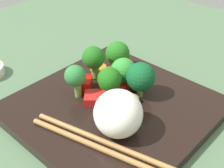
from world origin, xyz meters
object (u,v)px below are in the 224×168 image
Objects in this scene: broccoli_floret_5 at (94,59)px; carrot_slice_1 at (106,88)px; square_plate at (113,108)px; chopstick_pair at (100,144)px; rice_mound at (118,113)px.

carrot_slice_1 is at bearing 69.98° from broccoli_floret_5.
broccoli_floret_5 is at bearing -110.02° from carrot_slice_1.
chopstick_pair is (8.10, 4.65, 1.22)cm from square_plate.
square_plate is 7.24cm from rice_mound.
chopstick_pair is at bearing 38.78° from carrot_slice_1.
rice_mound is at bearing 57.58° from broccoli_floret_5.
broccoli_floret_5 is (-7.69, -12.11, 0.79)cm from rice_mound.
chopstick_pair is (11.67, 12.33, -3.56)cm from broccoli_floret_5.
rice_mound is 0.36× the size of chopstick_pair.
chopstick_pair is at bearing 46.58° from broccoli_floret_5.
chopstick_pair is (3.98, 0.22, -2.76)cm from rice_mound.
chopstick_pair is at bearing 3.17° from rice_mound.
square_plate is 4.61× the size of broccoli_floret_5.
square_plate is 9.42cm from chopstick_pair.
rice_mound is 10.42cm from carrot_slice_1.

